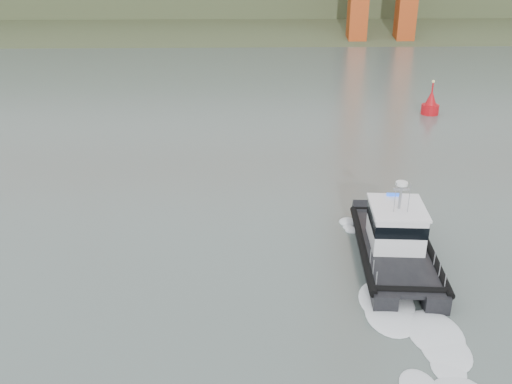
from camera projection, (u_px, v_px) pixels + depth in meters
ground at (274, 307)px, 26.80m from camera, size 400.00×400.00×0.00m
patrol_boat at (395, 241)px, 30.26m from camera, size 4.28×9.91×4.69m
nav_buoy at (430, 105)px, 56.16m from camera, size 1.72×1.72×3.59m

